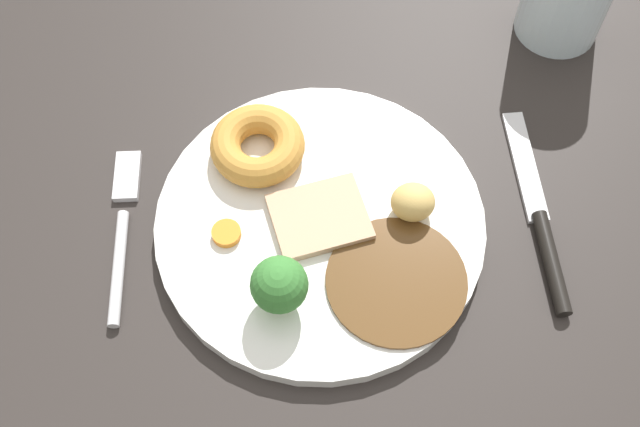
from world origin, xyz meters
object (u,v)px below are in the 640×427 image
(meat_slice_main, at_px, (319,217))
(knife, at_px, (541,225))
(broccoli_floret, at_px, (279,285))
(fork, at_px, (122,228))
(dinner_plate, at_px, (320,224))
(carrot_coin_front, at_px, (226,233))
(roast_potato_left, at_px, (413,202))
(yorkshire_pudding, at_px, (258,145))

(meat_slice_main, distance_m, knife, 0.17)
(broccoli_floret, distance_m, fork, 0.15)
(dinner_plate, height_order, knife, dinner_plate)
(broccoli_floret, bearing_deg, carrot_coin_front, 124.66)
(meat_slice_main, distance_m, roast_potato_left, 0.07)
(fork, bearing_deg, roast_potato_left, -89.99)
(yorkshire_pudding, height_order, roast_potato_left, roast_potato_left)
(yorkshire_pudding, height_order, carrot_coin_front, yorkshire_pudding)
(yorkshire_pudding, xyz_separation_m, broccoli_floret, (0.01, -0.13, 0.02))
(yorkshire_pudding, xyz_separation_m, fork, (-0.11, -0.06, -0.02))
(dinner_plate, distance_m, roast_potato_left, 0.07)
(knife, bearing_deg, carrot_coin_front, 88.19)
(meat_slice_main, xyz_separation_m, carrot_coin_front, (-0.07, -0.01, -0.00))
(dinner_plate, bearing_deg, broccoli_floret, -116.90)
(dinner_plate, xyz_separation_m, roast_potato_left, (0.07, 0.00, 0.02))
(broccoli_floret, height_order, fork, broccoli_floret)
(carrot_coin_front, xyz_separation_m, broccoli_floret, (0.04, -0.06, 0.02))
(carrot_coin_front, bearing_deg, roast_potato_left, 4.51)
(dinner_plate, relative_size, broccoli_floret, 5.20)
(meat_slice_main, height_order, yorkshire_pudding, yorkshire_pudding)
(roast_potato_left, distance_m, carrot_coin_front, 0.14)
(fork, bearing_deg, broccoli_floret, -119.63)
(dinner_plate, relative_size, fork, 1.68)
(dinner_plate, xyz_separation_m, fork, (-0.15, 0.01, -0.00))
(dinner_plate, distance_m, knife, 0.17)
(fork, relative_size, knife, 0.82)
(knife, bearing_deg, fork, 85.43)
(meat_slice_main, xyz_separation_m, broccoli_floret, (-0.03, -0.07, 0.02))
(meat_slice_main, distance_m, fork, 0.16)
(broccoli_floret, xyz_separation_m, fork, (-0.12, 0.07, -0.04))
(broccoli_floret, relative_size, knife, 0.27)
(carrot_coin_front, relative_size, broccoli_floret, 0.46)
(broccoli_floret, relative_size, fork, 0.32)
(carrot_coin_front, bearing_deg, dinner_plate, 6.76)
(meat_slice_main, relative_size, broccoli_floret, 1.46)
(fork, distance_m, knife, 0.33)
(meat_slice_main, distance_m, broccoli_floret, 0.08)
(knife, bearing_deg, dinner_plate, 85.09)
(dinner_plate, relative_size, yorkshire_pudding, 3.37)
(fork, height_order, knife, knife)
(dinner_plate, bearing_deg, meat_slice_main, 175.91)
(roast_potato_left, bearing_deg, yorkshire_pudding, 152.34)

